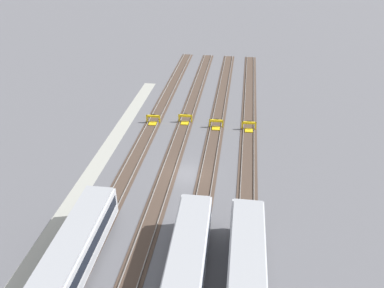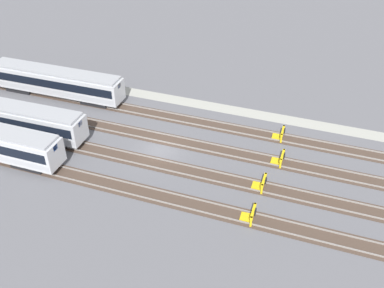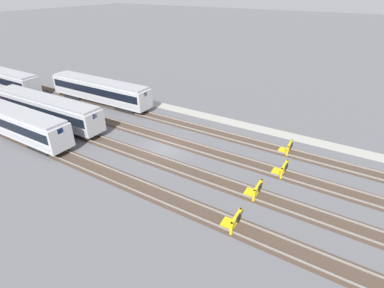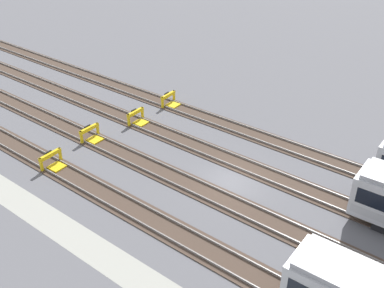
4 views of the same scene
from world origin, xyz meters
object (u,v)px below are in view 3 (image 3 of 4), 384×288
object	(u,v)px
subway_car_front_row_leftmost	(100,90)
subway_car_front_row_right_inner	(1,79)
bumper_stop_nearest_track	(287,148)
bumper_stop_middle_track	(255,190)
subway_car_front_row_rightmost	(13,121)
bumper_stop_near_inner_track	(282,169)
subway_car_front_row_centre	(47,109)
bumper_stop_far_inner_track	(233,221)

from	to	relation	value
subway_car_front_row_leftmost	subway_car_front_row_right_inner	size ratio (longest dim) A/B	1.00
bumper_stop_nearest_track	bumper_stop_middle_track	size ratio (longest dim) A/B	1.00
subway_car_front_row_rightmost	bumper_stop_near_inner_track	xyz separation A→B (m)	(-29.70, -9.05, -1.53)
subway_car_front_row_leftmost	subway_car_front_row_rightmost	xyz separation A→B (m)	(0.00, 13.57, 0.00)
subway_car_front_row_right_inner	bumper_stop_nearest_track	size ratio (longest dim) A/B	8.97
bumper_stop_middle_track	bumper_stop_near_inner_track	bearing A→B (deg)	-102.08
bumper_stop_nearest_track	bumper_stop_near_inner_track	size ratio (longest dim) A/B	1.00
subway_car_front_row_centre	bumper_stop_near_inner_track	world-z (taller)	subway_car_front_row_centre
bumper_stop_near_inner_track	bumper_stop_middle_track	size ratio (longest dim) A/B	1.00
subway_car_front_row_rightmost	bumper_stop_nearest_track	distance (m)	31.98
subway_car_front_row_right_inner	subway_car_front_row_rightmost	distance (m)	21.12
subway_car_front_row_right_inner	bumper_stop_nearest_track	bearing A→B (deg)	-174.66
bumper_stop_near_inner_track	subway_car_front_row_leftmost	bearing A→B (deg)	-8.66
subway_car_front_row_centre	bumper_stop_far_inner_track	bearing A→B (deg)	171.07
subway_car_front_row_right_inner	bumper_stop_far_inner_track	world-z (taller)	subway_car_front_row_right_inner
bumper_stop_near_inner_track	subway_car_front_row_centre	bearing A→B (deg)	8.73
subway_car_front_row_leftmost	subway_car_front_row_rightmost	size ratio (longest dim) A/B	1.00
subway_car_front_row_right_inner	bumper_stop_near_inner_track	world-z (taller)	subway_car_front_row_right_inner
subway_car_front_row_rightmost	subway_car_front_row_centre	bearing A→B (deg)	-90.00
subway_car_front_row_right_inner	bumper_stop_far_inner_track	bearing A→B (deg)	169.20
subway_car_front_row_leftmost	bumper_stop_near_inner_track	xyz separation A→B (m)	(-29.70, 4.52, -1.53)
bumper_stop_near_inner_track	bumper_stop_middle_track	bearing A→B (deg)	77.92
subway_car_front_row_leftmost	subway_car_front_row_centre	distance (m)	9.09
subway_car_front_row_rightmost	bumper_stop_near_inner_track	size ratio (longest dim) A/B	8.99
bumper_stop_middle_track	bumper_stop_far_inner_track	bearing A→B (deg)	90.18
subway_car_front_row_leftmost	subway_car_front_row_right_inner	bearing A→B (deg)	13.24
bumper_stop_nearest_track	subway_car_front_row_centre	bearing A→B (deg)	17.45
bumper_stop_nearest_track	bumper_stop_middle_track	distance (m)	9.07
subway_car_front_row_right_inner	bumper_stop_middle_track	xyz separation A→B (m)	(-47.79, 4.58, -1.53)
bumper_stop_middle_track	subway_car_front_row_leftmost	bearing A→B (deg)	-17.51
subway_car_front_row_rightmost	bumper_stop_nearest_track	bearing A→B (deg)	-154.86
subway_car_front_row_leftmost	bumper_stop_middle_track	size ratio (longest dim) A/B	8.99
subway_car_front_row_right_inner	bumper_stop_middle_track	distance (m)	48.03
subway_car_front_row_centre	subway_car_front_row_right_inner	xyz separation A→B (m)	(19.06, -4.60, 0.00)
subway_car_front_row_centre	bumper_stop_middle_track	bearing A→B (deg)	-179.95
subway_car_front_row_leftmost	bumper_stop_far_inner_track	bearing A→B (deg)	154.68
bumper_stop_nearest_track	subway_car_front_row_right_inner	bearing A→B (deg)	5.34
subway_car_front_row_centre	subway_car_front_row_right_inner	bearing A→B (deg)	-13.57
bumper_stop_nearest_track	bumper_stop_middle_track	bearing A→B (deg)	88.81
bumper_stop_nearest_track	bumper_stop_far_inner_track	world-z (taller)	same
subway_car_front_row_centre	bumper_stop_near_inner_track	distance (m)	30.09
subway_car_front_row_rightmost	bumper_stop_far_inner_track	bearing A→B (deg)	179.94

